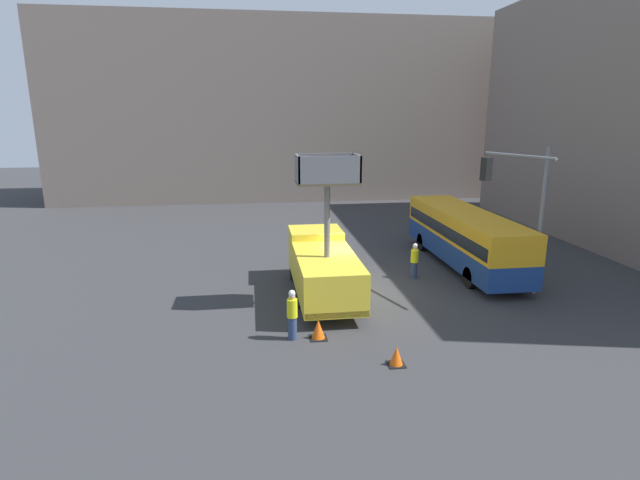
{
  "coord_description": "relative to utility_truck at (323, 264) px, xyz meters",
  "views": [
    {
      "loc": [
        -4.3,
        -21.09,
        7.89
      ],
      "look_at": [
        -1.31,
        0.59,
        2.34
      ],
      "focal_mm": 28.0,
      "sensor_mm": 36.0,
      "label": 1
    }
  ],
  "objects": [
    {
      "name": "city_bus",
      "position": [
        8.05,
        3.45,
        0.25
      ],
      "size": [
        2.52,
        10.83,
        2.92
      ],
      "rotation": [
        0.0,
        0.0,
        1.88
      ],
      "color": "navy",
      "rests_on": "ground_plane"
    },
    {
      "name": "building_backdrop_far",
      "position": [
        1.31,
        29.29,
        6.65
      ],
      "size": [
        44.0,
        10.0,
        16.24
      ],
      "color": "gray",
      "rests_on": "ground_plane"
    },
    {
      "name": "ground_plane",
      "position": [
        1.31,
        0.29,
        -1.47
      ],
      "size": [
        120.0,
        120.0,
        0.0
      ],
      "primitive_type": "plane",
      "color": "#333335"
    },
    {
      "name": "traffic_cone_near_truck",
      "position": [
        -0.78,
        -4.33,
        -1.14
      ],
      "size": [
        0.63,
        0.63,
        0.72
      ],
      "color": "black",
      "rests_on": "ground_plane"
    },
    {
      "name": "road_worker_near_truck",
      "position": [
        -1.71,
        -4.27,
        -0.53
      ],
      "size": [
        0.38,
        0.38,
        1.87
      ],
      "rotation": [
        0.0,
        0.0,
        2.23
      ],
      "color": "navy",
      "rests_on": "ground_plane"
    },
    {
      "name": "utility_truck",
      "position": [
        0.0,
        0.0,
        0.0
      ],
      "size": [
        2.49,
        7.41,
        6.33
      ],
      "color": "yellow",
      "rests_on": "ground_plane"
    },
    {
      "name": "traffic_light_pole",
      "position": [
        8.3,
        -1.48,
        2.94
      ],
      "size": [
        3.6,
        3.35,
        6.54
      ],
      "color": "slate",
      "rests_on": "ground_plane"
    },
    {
      "name": "traffic_cone_mid_road",
      "position": [
        1.45,
        -6.63,
        -1.17
      ],
      "size": [
        0.56,
        0.56,
        0.64
      ],
      "color": "black",
      "rests_on": "ground_plane"
    },
    {
      "name": "road_worker_directing",
      "position": [
        4.82,
        1.84,
        -0.6
      ],
      "size": [
        0.38,
        0.38,
        1.76
      ],
      "rotation": [
        0.0,
        0.0,
        3.37
      ],
      "color": "navy",
      "rests_on": "ground_plane"
    }
  ]
}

